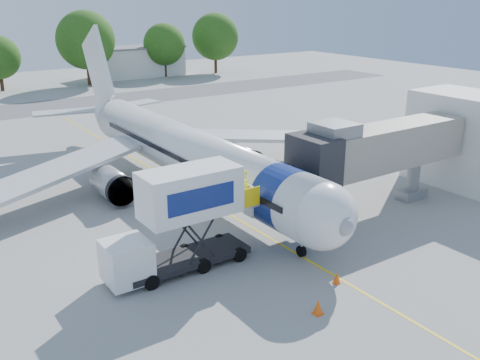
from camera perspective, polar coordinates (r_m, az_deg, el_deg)
ground at (r=37.56m, az=-2.91°, el=-2.65°), size 160.00×160.00×0.00m
guidance_line at (r=37.55m, az=-2.91°, el=-2.64°), size 0.15×70.00×0.01m
taxiway_strip at (r=75.40m, az=-19.97°, el=7.30°), size 120.00×10.00×0.01m
aircraft at (r=40.01m, az=-6.07°, el=3.10°), size 34.17×37.73×11.35m
jet_bridge at (r=35.94m, az=13.93°, el=3.11°), size 13.90×3.20×6.60m
terminal_stub at (r=44.34m, az=23.06°, el=3.99°), size 5.00×8.00×7.00m
catering_hiloader at (r=28.02m, az=-6.46°, el=-4.43°), size 8.54×2.44×5.50m
safety_cone_a at (r=28.03m, az=10.28°, el=-10.24°), size 0.39×0.39×0.61m
safety_cone_b at (r=25.42m, az=8.33°, el=-13.27°), size 0.47×0.47×0.74m
outbuilding_right at (r=100.85m, az=-10.89°, el=12.32°), size 16.40×7.40×5.30m
tree_e at (r=91.70m, az=-16.14°, el=14.15°), size 9.32×9.32×11.88m
tree_f at (r=99.21m, az=-8.10°, el=14.14°), size 7.39×7.39×9.42m
tree_g at (r=103.19m, az=-2.66°, el=15.03°), size 8.67×8.67×11.05m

